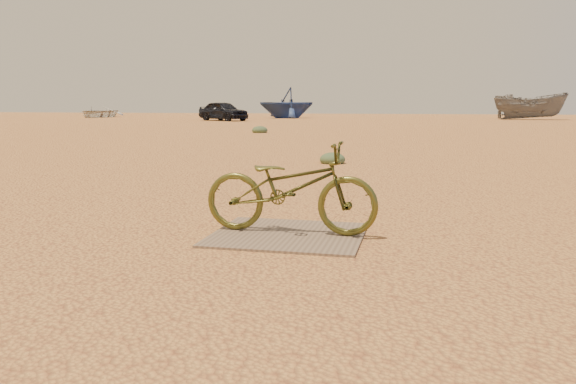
% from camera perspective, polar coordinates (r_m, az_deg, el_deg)
% --- Properties ---
extents(ground, '(120.00, 120.00, 0.00)m').
position_cam_1_polar(ground, '(5.81, -3.22, -3.32)').
color(ground, '#D99A4E').
rests_on(ground, ground).
extents(plywood_board, '(1.41, 1.27, 0.02)m').
position_cam_1_polar(plywood_board, '(5.32, 0.00, -4.35)').
color(plywood_board, '#79644F').
rests_on(plywood_board, ground).
extents(bicycle, '(1.66, 0.59, 0.87)m').
position_cam_1_polar(bicycle, '(5.28, 0.25, 0.47)').
color(bicycle, '#4E4D1D').
rests_on(bicycle, plywood_board).
extents(car, '(4.27, 3.40, 1.36)m').
position_cam_1_polar(car, '(40.14, -6.61, 8.19)').
color(car, black).
rests_on(car, ground).
extents(boat_near_left, '(3.30, 4.60, 0.95)m').
position_cam_1_polar(boat_near_left, '(51.91, -18.79, 7.72)').
color(boat_near_left, silver).
rests_on(boat_near_left, ground).
extents(boat_far_left, '(6.32, 6.22, 2.52)m').
position_cam_1_polar(boat_far_left, '(46.66, -0.12, 9.07)').
color(boat_far_left, navy).
rests_on(boat_far_left, ground).
extents(boat_mid_right, '(5.20, 2.05, 2.00)m').
position_cam_1_polar(boat_mid_right, '(45.95, 23.37, 8.01)').
color(boat_mid_right, slate).
rests_on(boat_mid_right, ground).
extents(kale_a, '(0.53, 0.53, 0.29)m').
position_cam_1_polar(kale_a, '(11.72, 4.53, 2.93)').
color(kale_a, '#4C613F').
rests_on(kale_a, ground).
extents(kale_c, '(0.66, 0.66, 0.36)m').
position_cam_1_polar(kale_c, '(23.78, -2.88, 6.04)').
color(kale_c, '#4C613F').
rests_on(kale_c, ground).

